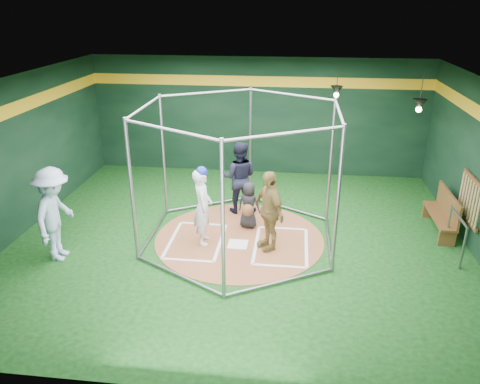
# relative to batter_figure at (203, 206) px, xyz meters

# --- Properties ---
(room_shell) EXTENTS (10.10, 9.10, 3.53)m
(room_shell) POSITION_rel_batter_figure_xyz_m (0.77, 0.28, 0.86)
(room_shell) COLOR #0C360D
(room_shell) RESTS_ON ground
(clay_disc) EXTENTS (3.80, 3.80, 0.01)m
(clay_disc) POSITION_rel_batter_figure_xyz_m (0.77, 0.27, -0.89)
(clay_disc) COLOR #985937
(clay_disc) RESTS_ON ground
(home_plate) EXTENTS (0.43, 0.43, 0.01)m
(home_plate) POSITION_rel_batter_figure_xyz_m (0.77, -0.03, -0.88)
(home_plate) COLOR white
(home_plate) RESTS_ON clay_disc
(batter_box_left) EXTENTS (1.17, 1.77, 0.01)m
(batter_box_left) POSITION_rel_batter_figure_xyz_m (-0.18, 0.02, -0.88)
(batter_box_left) COLOR white
(batter_box_left) RESTS_ON clay_disc
(batter_box_right) EXTENTS (1.17, 1.77, 0.01)m
(batter_box_right) POSITION_rel_batter_figure_xyz_m (1.72, 0.02, -0.88)
(batter_box_right) COLOR white
(batter_box_right) RESTS_ON clay_disc
(batting_cage) EXTENTS (4.05, 4.67, 3.00)m
(batting_cage) POSITION_rel_batter_figure_xyz_m (0.77, 0.27, 0.60)
(batting_cage) COLOR gray
(batting_cage) RESTS_ON ground
(bat_rack) EXTENTS (0.07, 1.25, 0.98)m
(bat_rack) POSITION_rel_batter_figure_xyz_m (5.70, 0.67, 0.15)
(bat_rack) COLOR brown
(bat_rack) RESTS_ON room_shell
(pendant_lamp_near) EXTENTS (0.34, 0.34, 0.90)m
(pendant_lamp_near) POSITION_rel_batter_figure_xyz_m (2.97, 3.87, 1.84)
(pendant_lamp_near) COLOR black
(pendant_lamp_near) RESTS_ON room_shell
(pendant_lamp_far) EXTENTS (0.34, 0.34, 0.90)m
(pendant_lamp_far) POSITION_rel_batter_figure_xyz_m (4.77, 2.27, 1.84)
(pendant_lamp_far) COLOR black
(pendant_lamp_far) RESTS_ON room_shell
(batter_figure) EXTENTS (0.53, 0.69, 1.78)m
(batter_figure) POSITION_rel_batter_figure_xyz_m (0.00, 0.00, 0.00)
(batter_figure) COLOR white
(batter_figure) RESTS_ON clay_disc
(visitor_leopard) EXTENTS (0.94, 1.09, 1.76)m
(visitor_leopard) POSITION_rel_batter_figure_xyz_m (1.43, -0.07, -0.00)
(visitor_leopard) COLOR tan
(visitor_leopard) RESTS_ON clay_disc
(catcher_figure) EXTENTS (0.62, 0.64, 1.12)m
(catcher_figure) POSITION_rel_batter_figure_xyz_m (0.91, 0.86, -0.33)
(catcher_figure) COLOR black
(catcher_figure) RESTS_ON clay_disc
(umpire) EXTENTS (0.89, 0.70, 1.83)m
(umpire) POSITION_rel_batter_figure_xyz_m (0.58, 1.73, 0.03)
(umpire) COLOR black
(umpire) RESTS_ON clay_disc
(bystander_blue) EXTENTS (0.78, 1.30, 1.98)m
(bystander_blue) POSITION_rel_batter_figure_xyz_m (-2.84, -0.99, 0.09)
(bystander_blue) COLOR #A7C3DD
(bystander_blue) RESTS_ON ground
(dugout_bench) EXTENTS (0.38, 1.63, 0.95)m
(dugout_bench) POSITION_rel_batter_figure_xyz_m (5.39, 1.23, -0.41)
(dugout_bench) COLOR brown
(dugout_bench) RESTS_ON ground
(steel_railing) EXTENTS (0.05, 1.08, 0.93)m
(steel_railing) POSITION_rel_batter_figure_xyz_m (5.32, 0.05, -0.28)
(steel_railing) COLOR slate
(steel_railing) RESTS_ON ground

